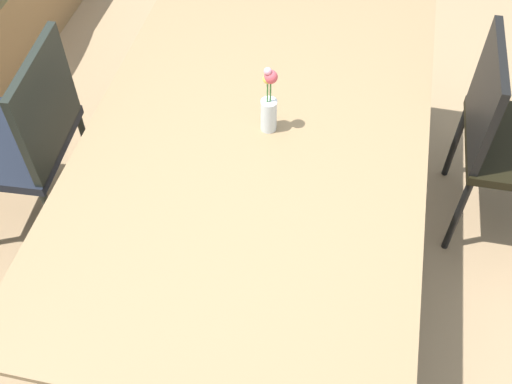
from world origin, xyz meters
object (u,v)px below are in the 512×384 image
object	(u,v)px
dining_table	(256,144)
chair_far_side	(23,134)
flower_vase	(269,102)
chair_near_right	(511,133)

from	to	relation	value
dining_table	chair_far_side	xyz separation A→B (m)	(0.01, 0.91, -0.16)
dining_table	chair_far_side	bearing A→B (deg)	89.12
flower_vase	chair_far_side	bearing A→B (deg)	91.45
dining_table	chair_far_side	world-z (taller)	chair_far_side
chair_near_right	chair_far_side	bearing A→B (deg)	-78.52
chair_near_right	flower_vase	size ratio (longest dim) A/B	3.33
flower_vase	dining_table	bearing A→B (deg)	136.92
chair_far_side	chair_near_right	size ratio (longest dim) A/B	1.02
chair_near_right	dining_table	bearing A→B (deg)	-66.26
dining_table	chair_near_right	world-z (taller)	chair_near_right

